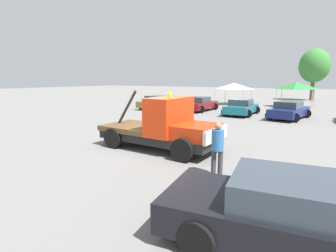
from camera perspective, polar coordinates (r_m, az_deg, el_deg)
name	(u,v)px	position (r m, az deg, el deg)	size (l,w,h in m)	color
ground_plane	(158,148)	(11.51, -2.11, -4.91)	(160.00, 160.00, 0.00)	slate
tow_truck	(165,128)	(11.11, -0.75, -0.42)	(5.41, 2.42, 2.51)	black
foreground_car	(311,218)	(5.37, 28.66, -17.15)	(5.56, 2.72, 1.34)	black
person_near_truck	(218,145)	(8.26, 10.73, -4.16)	(0.38, 0.38, 1.70)	#38383D
parked_car_olive	(158,103)	(26.40, -2.14, 5.12)	(2.94, 4.67, 1.34)	olive
parked_car_maroon	(200,104)	(25.06, 6.89, 4.77)	(2.50, 4.47, 1.34)	maroon
parked_car_teal	(241,107)	(22.80, 15.66, 3.92)	(2.52, 4.28, 1.34)	#196670
parked_car_navy	(289,111)	(21.73, 24.81, 3.07)	(2.86, 4.58, 1.34)	navy
canopy_tent_white	(234,86)	(32.14, 14.20, 8.43)	(3.38, 3.38, 2.52)	#9E9EA3
canopy_tent_green	(296,86)	(31.12, 26.17, 7.90)	(3.35, 3.35, 2.68)	#9E9EA3
tree_left	(314,66)	(42.15, 29.26, 11.35)	(3.97, 3.97, 7.09)	brown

